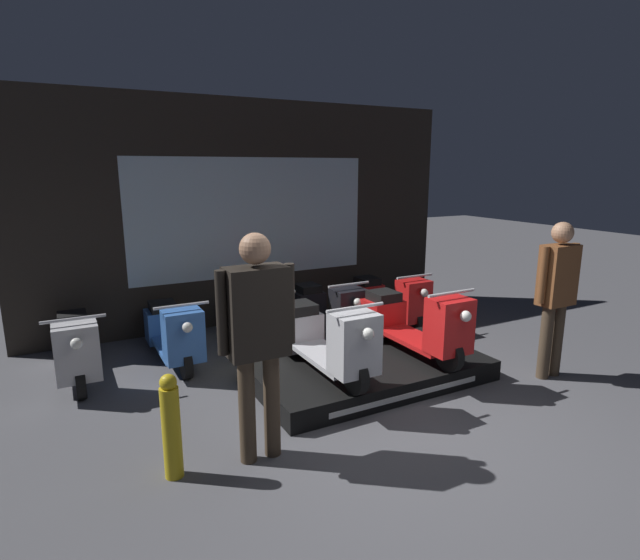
# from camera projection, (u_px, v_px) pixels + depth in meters

# --- Properties ---
(ground_plane) EXTENTS (30.00, 30.00, 0.00)m
(ground_plane) POSITION_uv_depth(u_px,v_px,m) (409.00, 434.00, 4.33)
(ground_plane) COLOR #4C4C51
(shop_wall_back) EXTENTS (6.44, 0.09, 3.20)m
(shop_wall_back) POSITION_uv_depth(u_px,v_px,m) (252.00, 214.00, 7.22)
(shop_wall_back) COLOR #28231E
(shop_wall_back) RESTS_ON ground_plane
(display_platform) EXTENTS (2.50, 1.34, 0.22)m
(display_platform) POSITION_uv_depth(u_px,v_px,m) (370.00, 370.00, 5.40)
(display_platform) COLOR black
(display_platform) RESTS_ON ground_plane
(scooter_display_left) EXTENTS (0.58, 1.63, 0.84)m
(scooter_display_left) POSITION_uv_depth(u_px,v_px,m) (324.00, 339.00, 5.04)
(scooter_display_left) COLOR black
(scooter_display_left) RESTS_ON display_platform
(scooter_display_right) EXTENTS (0.58, 1.63, 0.84)m
(scooter_display_right) POSITION_uv_depth(u_px,v_px,m) (413.00, 323.00, 5.56)
(scooter_display_right) COLOR black
(scooter_display_right) RESTS_ON display_platform
(scooter_backrow_0) EXTENTS (0.58, 1.63, 0.84)m
(scooter_backrow_0) POSITION_uv_depth(u_px,v_px,m) (76.00, 347.00, 5.44)
(scooter_backrow_0) COLOR black
(scooter_backrow_0) RESTS_ON ground_plane
(scooter_backrow_1) EXTENTS (0.58, 1.63, 0.84)m
(scooter_backrow_1) POSITION_uv_depth(u_px,v_px,m) (173.00, 332.00, 5.92)
(scooter_backrow_1) COLOR black
(scooter_backrow_1) RESTS_ON ground_plane
(scooter_backrow_2) EXTENTS (0.58, 1.63, 0.84)m
(scooter_backrow_2) POSITION_uv_depth(u_px,v_px,m) (255.00, 320.00, 6.39)
(scooter_backrow_2) COLOR black
(scooter_backrow_2) RESTS_ON ground_plane
(scooter_backrow_3) EXTENTS (0.58, 1.63, 0.84)m
(scooter_backrow_3) POSITION_uv_depth(u_px,v_px,m) (326.00, 310.00, 6.87)
(scooter_backrow_3) COLOR black
(scooter_backrow_3) RESTS_ON ground_plane
(scooter_backrow_4) EXTENTS (0.58, 1.63, 0.84)m
(scooter_backrow_4) POSITION_uv_depth(u_px,v_px,m) (388.00, 300.00, 7.34)
(scooter_backrow_4) COLOR black
(scooter_backrow_4) RESTS_ON ground_plane
(person_left_browsing) EXTENTS (0.62, 0.26, 1.80)m
(person_left_browsing) POSITION_uv_depth(u_px,v_px,m) (257.00, 328.00, 3.74)
(person_left_browsing) COLOR #473828
(person_left_browsing) RESTS_ON ground_plane
(person_right_browsing) EXTENTS (0.56, 0.22, 1.71)m
(person_right_browsing) POSITION_uv_depth(u_px,v_px,m) (557.00, 289.00, 5.31)
(person_right_browsing) COLOR #473828
(person_right_browsing) RESTS_ON ground_plane
(street_bollard) EXTENTS (0.14, 0.14, 0.82)m
(street_bollard) POSITION_uv_depth(u_px,v_px,m) (171.00, 427.00, 3.65)
(street_bollard) COLOR gold
(street_bollard) RESTS_ON ground_plane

